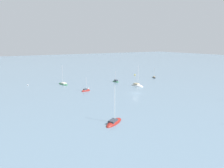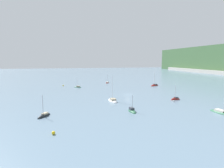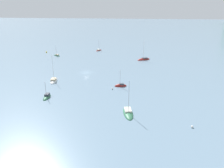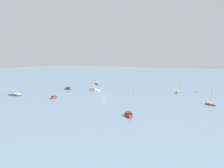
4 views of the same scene
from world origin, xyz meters
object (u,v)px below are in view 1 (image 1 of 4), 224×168
Objects in this scene: sailboat_0 at (137,86)px; mooring_buoy_0 at (89,88)px; mooring_buoy_1 at (135,75)px; sailboat_6 at (116,82)px; sailboat_5 at (63,84)px; sailboat_7 at (154,78)px; sailboat_4 at (86,91)px; mooring_buoy_3 at (28,85)px; sailboat_1 at (114,123)px.

mooring_buoy_0 is (6.31, 24.12, 0.18)m from sailboat_0.
sailboat_0 is 14.34× the size of mooring_buoy_1.
sailboat_5 is at bearing 71.71° from sailboat_6.
sailboat_0 is 24.93m from mooring_buoy_0.
mooring_buoy_0 is 0.75× the size of mooring_buoy_1.
mooring_buoy_0 is at bearing 131.36° from sailboat_7.
sailboat_6 is 10.56× the size of mooring_buoy_0.
sailboat_4 is 33.37m from mooring_buoy_3.
mooring_buoy_0 is 1.00× the size of mooring_buoy_3.
sailboat_1 is at bearing 161.72° from sailboat_7.
sailboat_1 is at bearing 138.64° from mooring_buoy_1.
sailboat_1 is at bearing -114.29° from sailboat_4.
mooring_buoy_3 is at bearing 60.32° from sailboat_5.
mooring_buoy_3 is at bearing 109.73° from sailboat_7.
sailboat_1 reaches higher than sailboat_4.
mooring_buoy_0 is (43.44, -13.19, 0.21)m from sailboat_1.
sailboat_0 is 19.18× the size of mooring_buoy_3.
sailboat_5 is at bearing -110.42° from mooring_buoy_3.
sailboat_0 reaches higher than sailboat_6.
sailboat_0 is at bearing 14.39° from sailboat_1.
sailboat_7 reaches higher than mooring_buoy_0.
sailboat_7 is 9.34× the size of mooring_buoy_1.
sailboat_1 is at bearing 164.24° from sailboat_5.
sailboat_5 is at bearing 53.02° from sailboat_1.
sailboat_0 is 52.64m from sailboat_1.
sailboat_0 is at bearing -170.41° from sailboat_6.
sailboat_1 is at bearing 163.12° from mooring_buoy_0.
sailboat_1 is 1.79× the size of sailboat_6.
sailboat_5 reaches higher than mooring_buoy_0.
sailboat_7 is 12.50× the size of mooring_buoy_3.
sailboat_6 reaches higher than mooring_buoy_0.
mooring_buoy_0 is (3.31, -2.92, 0.21)m from sailboat_4.
mooring_buoy_3 is at bearing 88.87° from mooring_buoy_1.
sailboat_1 is 1.55× the size of sailboat_4.
sailboat_0 reaches higher than sailboat_4.
mooring_buoy_3 is at bearing -129.83° from sailboat_0.
sailboat_5 is at bearing 89.22° from sailboat_4.
sailboat_1 reaches higher than mooring_buoy_1.
sailboat_1 is 18.96× the size of mooring_buoy_3.
sailboat_0 is 1.06× the size of sailboat_5.
mooring_buoy_1 is (13.09, -23.49, 0.26)m from sailboat_6.
mooring_buoy_1 is (4.82, -50.85, 0.30)m from sailboat_5.
sailboat_6 is at bearing -116.07° from sailboat_5.
sailboat_0 is at bearing 152.35° from sailboat_7.
sailboat_5 is 1.44× the size of sailboat_7.
sailboat_5 is 13.48× the size of mooring_buoy_1.
sailboat_1 is 87.44m from mooring_buoy_1.
sailboat_6 is 27.57m from sailboat_7.
sailboat_7 is (14.42, -24.54, -0.03)m from sailboat_0.
sailboat_4 is at bearing 115.84° from sailboat_6.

